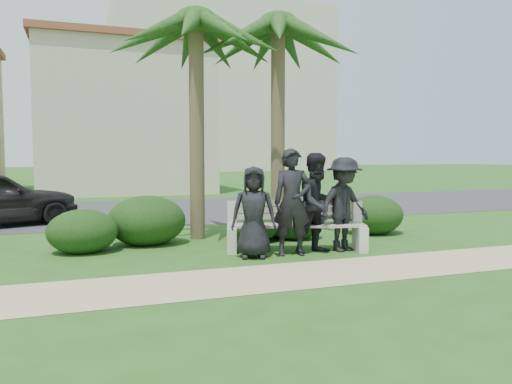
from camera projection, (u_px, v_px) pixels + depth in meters
ground at (269, 252)px, 9.32m from camera, size 160.00×160.00×0.00m
footpath at (312, 274)px, 7.63m from camera, size 30.00×1.60×0.01m
asphalt_street at (182, 209)px, 16.82m from camera, size 160.00×8.00×0.01m
stucco_bldg_right at (123, 120)px, 25.59m from camera, size 8.40×8.40×7.30m
hotel_tower at (215, 66)px, 64.68m from camera, size 26.00×18.00×37.30m
park_bench at (295, 229)px, 9.43m from camera, size 2.77×1.35×0.91m
man_a at (254, 212)px, 8.77m from camera, size 0.92×0.75×1.62m
man_b at (292, 202)px, 8.98m from camera, size 0.78×0.59×1.93m
man_c at (318, 203)px, 9.20m from camera, size 1.04×0.89×1.85m
man_d at (344, 204)px, 9.38m from camera, size 1.26×0.89×1.77m
hedge_a at (82, 230)px, 9.26m from camera, size 1.29×1.06×0.84m
hedge_b at (147, 219)px, 10.12m from camera, size 1.58×1.30×1.03m
hedge_c at (253, 225)px, 10.40m from camera, size 1.09×0.90×0.71m
hedge_d at (275, 217)px, 11.06m from camera, size 1.39×1.15×0.91m
hedge_e at (295, 221)px, 10.81m from camera, size 1.21×1.00×0.79m
hedge_f at (374, 214)px, 11.52m from camera, size 1.41×1.16×0.92m
palm_left at (196, 23)px, 10.54m from camera, size 3.00×3.00×5.57m
palm_right at (278, 27)px, 11.20m from camera, size 3.00×3.00×5.66m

